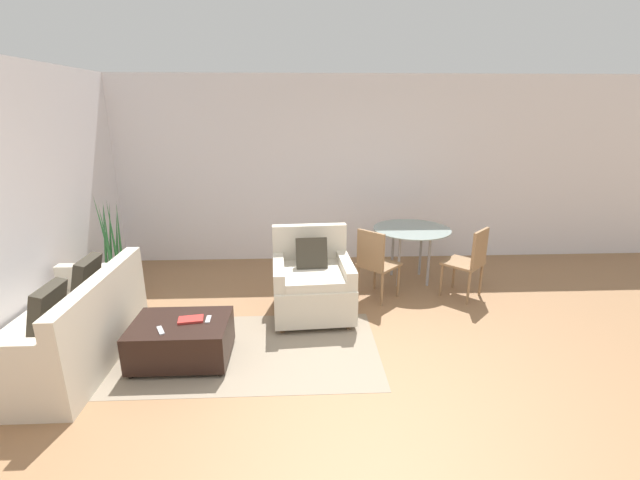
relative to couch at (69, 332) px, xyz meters
name	(u,v)px	position (x,y,z in m)	size (l,w,h in m)	color
ground_plane	(357,397)	(2.60, -0.65, -0.30)	(20.00, 20.00, 0.00)	#936B47
wall_back	(330,171)	(2.60, 2.81, 1.08)	(12.00, 0.06, 2.75)	white
wall_left	(36,200)	(-0.58, 0.85, 1.08)	(0.06, 12.00, 2.75)	white
area_rug	(252,350)	(1.65, 0.10, -0.29)	(2.49, 1.43, 0.01)	gray
couch	(69,332)	(0.00, 0.00, 0.00)	(0.92, 1.71, 0.89)	beige
armchair	(312,283)	(2.28, 0.88, 0.08)	(0.93, 0.96, 0.97)	beige
ottoman	(182,339)	(1.03, -0.03, -0.08)	(0.89, 0.65, 0.39)	black
book_stack	(191,319)	(1.12, 0.00, 0.11)	(0.24, 0.17, 0.02)	#B72D28
tv_remote_primary	(161,330)	(0.90, -0.18, 0.10)	(0.11, 0.16, 0.01)	#B7B7BC
tv_remote_secondary	(208,319)	(1.28, 0.01, 0.10)	(0.05, 0.14, 0.01)	#B7B7BC
potted_plant	(116,274)	(-0.16, 1.45, 0.00)	(0.40, 0.40, 1.33)	brown
dining_table	(412,235)	(3.64, 1.81, 0.35)	(1.02, 1.02, 0.74)	#8C9E99
dining_chair_near_left	(375,260)	(3.05, 1.22, 0.22)	(0.59, 0.59, 0.90)	#93704C
dining_chair_near_right	(470,259)	(4.23, 1.22, 0.22)	(0.59, 0.59, 0.90)	#93704C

